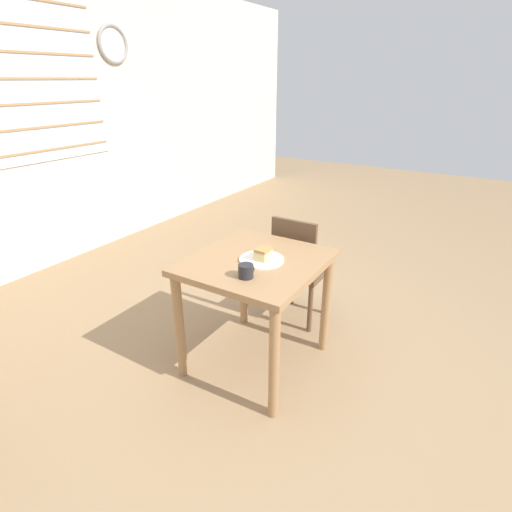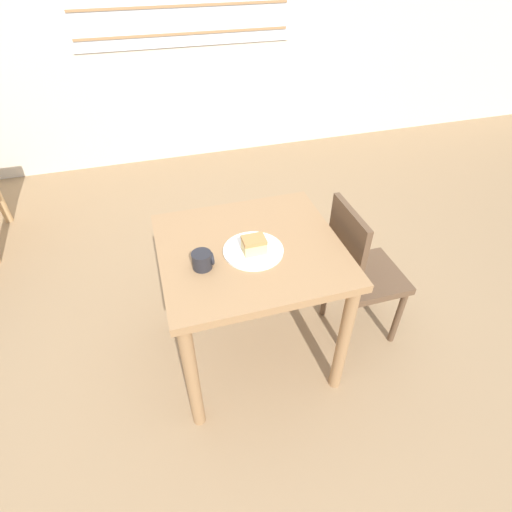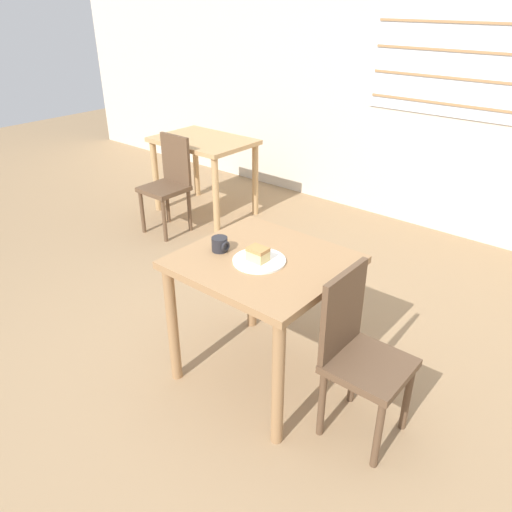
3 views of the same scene
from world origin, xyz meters
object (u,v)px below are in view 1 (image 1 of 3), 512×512
Objects in this scene: plate at (262,260)px; cake_slice at (263,254)px; chair_near_window at (298,267)px; coffee_mug at (246,271)px; dining_table_near at (256,278)px.

plate is 2.71× the size of cake_slice.
chair_near_window reaches higher than plate.
cake_slice is at bearing 93.54° from chair_near_window.
cake_slice is 0.23m from coffee_mug.
cake_slice is 1.08× the size of coffee_mug.
dining_table_near is at bearing 88.96° from chair_near_window.
coffee_mug is at bearing -172.95° from cake_slice.
chair_near_window is 8.65× the size of cake_slice.
cake_slice is at bearing -90.07° from plate.
chair_near_window is 9.38× the size of coffee_mug.
chair_near_window reaches higher than cake_slice.
dining_table_near is 8.24× the size of cake_slice.
cake_slice reaches higher than plate.
chair_near_window is at bearing 2.47° from plate.
dining_table_near is 3.05× the size of plate.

